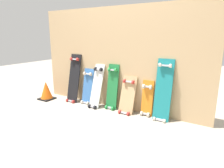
# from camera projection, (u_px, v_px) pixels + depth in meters

# --- Properties ---
(ground_plane) EXTENTS (12.00, 12.00, 0.00)m
(ground_plane) POSITION_uv_depth(u_px,v_px,m) (114.00, 108.00, 3.31)
(ground_plane) COLOR #A89E8E
(plywood_wall_panel) EXTENTS (2.93, 0.04, 1.59)m
(plywood_wall_panel) POSITION_uv_depth(u_px,v_px,m) (117.00, 59.00, 3.17)
(plywood_wall_panel) COLOR tan
(plywood_wall_panel) RESTS_ON ground
(skateboard_black) EXTENTS (0.23, 0.25, 0.91)m
(skateboard_black) POSITION_uv_depth(u_px,v_px,m) (74.00, 80.00, 3.58)
(skateboard_black) COLOR black
(skateboard_black) RESTS_ON ground
(skateboard_blue) EXTENTS (0.20, 0.19, 0.67)m
(skateboard_blue) POSITION_uv_depth(u_px,v_px,m) (88.00, 88.00, 3.48)
(skateboard_blue) COLOR #386BAD
(skateboard_blue) RESTS_ON ground
(skateboard_white) EXTENTS (0.18, 0.29, 0.77)m
(skateboard_white) POSITION_uv_depth(u_px,v_px,m) (96.00, 88.00, 3.31)
(skateboard_white) COLOR silver
(skateboard_white) RESTS_ON ground
(skateboard_green) EXTENTS (0.19, 0.18, 0.78)m
(skateboard_green) POSITION_uv_depth(u_px,v_px,m) (112.00, 89.00, 3.22)
(skateboard_green) COLOR #1E7238
(skateboard_green) RESTS_ON ground
(skateboard_natural) EXTENTS (0.24, 0.24, 0.63)m
(skateboard_natural) POSITION_uv_depth(u_px,v_px,m) (127.00, 97.00, 3.06)
(skateboard_natural) COLOR tan
(skateboard_natural) RESTS_ON ground
(skateboard_orange) EXTENTS (0.17, 0.14, 0.59)m
(skateboard_orange) POSITION_uv_depth(u_px,v_px,m) (147.00, 100.00, 2.96)
(skateboard_orange) COLOR orange
(skateboard_orange) RESTS_ON ground
(skateboard_teal) EXTENTS (0.23, 0.20, 0.93)m
(skateboard_teal) POSITION_uv_depth(u_px,v_px,m) (163.00, 93.00, 2.77)
(skateboard_teal) COLOR #197A7F
(skateboard_teal) RESTS_ON ground
(traffic_cone) EXTENTS (0.25, 0.25, 0.33)m
(traffic_cone) POSITION_uv_depth(u_px,v_px,m) (46.00, 91.00, 3.72)
(traffic_cone) COLOR black
(traffic_cone) RESTS_ON ground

